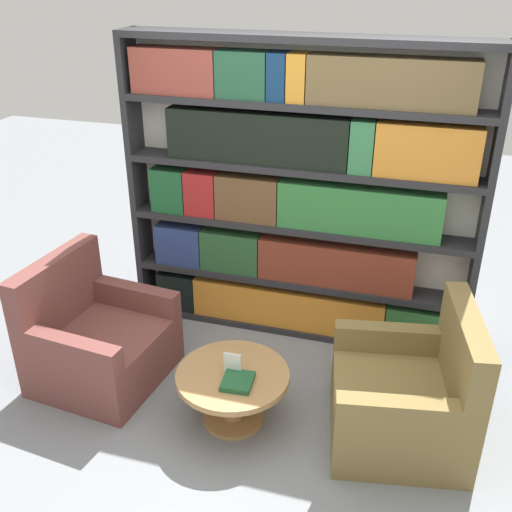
% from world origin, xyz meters
% --- Properties ---
extents(ground_plane, '(14.00, 14.00, 0.00)m').
position_xyz_m(ground_plane, '(0.00, 0.00, 0.00)').
color(ground_plane, gray).
extents(bookshelf, '(2.70, 0.30, 2.33)m').
position_xyz_m(bookshelf, '(-0.01, 1.35, 1.16)').
color(bookshelf, silver).
rests_on(bookshelf, ground_plane).
extents(armchair_left, '(0.91, 0.95, 0.92)m').
position_xyz_m(armchair_left, '(-1.24, 0.31, 0.30)').
color(armchair_left, brown).
rests_on(armchair_left, ground_plane).
extents(armchair_right, '(0.97, 1.01, 0.92)m').
position_xyz_m(armchair_right, '(0.97, 0.31, 0.30)').
color(armchair_right, olive).
rests_on(armchair_right, ground_plane).
extents(coffee_table, '(0.74, 0.74, 0.39)m').
position_xyz_m(coffee_table, '(-0.13, 0.12, 0.28)').
color(coffee_table, '#AD7F4C').
rests_on(coffee_table, ground_plane).
extents(table_sign, '(0.11, 0.06, 0.15)m').
position_xyz_m(table_sign, '(-0.13, 0.12, 0.45)').
color(table_sign, black).
rests_on(table_sign, coffee_table).
extents(stray_book, '(0.20, 0.22, 0.04)m').
position_xyz_m(stray_book, '(-0.07, 0.03, 0.40)').
color(stray_book, '#1E512D').
rests_on(stray_book, coffee_table).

